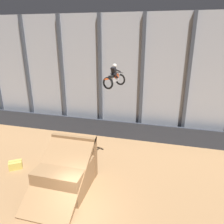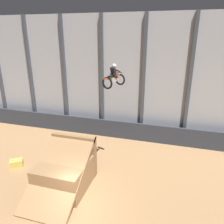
{
  "view_description": "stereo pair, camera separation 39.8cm",
  "coord_description": "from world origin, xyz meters",
  "px_view_note": "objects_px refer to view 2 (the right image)",
  "views": [
    {
      "loc": [
        4.13,
        -8.51,
        9.28
      ],
      "look_at": [
        0.55,
        5.19,
        4.19
      ],
      "focal_mm": 35.0,
      "sensor_mm": 36.0,
      "label": 1
    },
    {
      "loc": [
        4.52,
        -8.41,
        9.28
      ],
      "look_at": [
        0.55,
        5.19,
        4.19
      ],
      "focal_mm": 35.0,
      "sensor_mm": 36.0,
      "label": 2
    }
  ],
  "objects_px": {
    "dirt_ramp": "(66,170)",
    "rider_bike_solo": "(114,78)",
    "traffic_cone_near_ramp": "(54,154)",
    "hay_bale_trackside": "(16,163)"
  },
  "relations": [
    {
      "from": "dirt_ramp",
      "to": "rider_bike_solo",
      "type": "bearing_deg",
      "value": 39.97
    },
    {
      "from": "rider_bike_solo",
      "to": "hay_bale_trackside",
      "type": "relative_size",
      "value": 1.65
    },
    {
      "from": "dirt_ramp",
      "to": "traffic_cone_near_ramp",
      "type": "xyz_separation_m",
      "value": [
        -2.55,
        2.65,
        -0.78
      ]
    },
    {
      "from": "traffic_cone_near_ramp",
      "to": "hay_bale_trackside",
      "type": "bearing_deg",
      "value": -134.5
    },
    {
      "from": "dirt_ramp",
      "to": "rider_bike_solo",
      "type": "height_order",
      "value": "rider_bike_solo"
    },
    {
      "from": "traffic_cone_near_ramp",
      "to": "rider_bike_solo",
      "type": "bearing_deg",
      "value": -5.74
    },
    {
      "from": "rider_bike_solo",
      "to": "hay_bale_trackside",
      "type": "xyz_separation_m",
      "value": [
        -7.03,
        -1.46,
        -6.47
      ]
    },
    {
      "from": "rider_bike_solo",
      "to": "traffic_cone_near_ramp",
      "type": "bearing_deg",
      "value": -167.09
    },
    {
      "from": "dirt_ramp",
      "to": "traffic_cone_near_ramp",
      "type": "bearing_deg",
      "value": 133.95
    },
    {
      "from": "traffic_cone_near_ramp",
      "to": "hay_bale_trackside",
      "type": "height_order",
      "value": "traffic_cone_near_ramp"
    }
  ]
}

